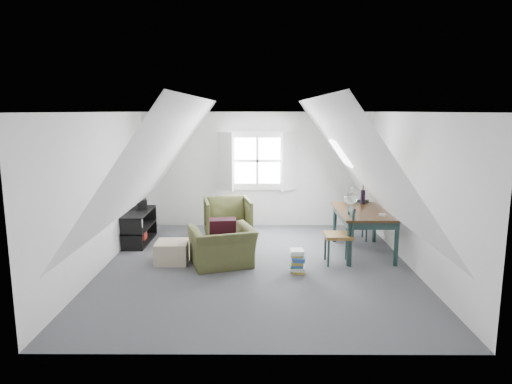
{
  "coord_description": "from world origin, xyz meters",
  "views": [
    {
      "loc": [
        0.02,
        -7.16,
        2.52
      ],
      "look_at": [
        -0.02,
        0.6,
        1.14
      ],
      "focal_mm": 32.0,
      "sensor_mm": 36.0,
      "label": 1
    }
  ],
  "objects_px": {
    "armchair_far": "(228,239)",
    "dining_chair_near": "(340,234)",
    "media_shelf": "(139,229)",
    "ottoman": "(172,252)",
    "dining_table": "(364,216)",
    "magazine_stack": "(297,261)",
    "dining_chair_far": "(357,218)",
    "armchair_near": "(222,266)"
  },
  "relations": [
    {
      "from": "ottoman",
      "to": "dining_chair_near",
      "type": "xyz_separation_m",
      "value": [
        2.81,
        -0.04,
        0.32
      ]
    },
    {
      "from": "ottoman",
      "to": "magazine_stack",
      "type": "bearing_deg",
      "value": -12.87
    },
    {
      "from": "media_shelf",
      "to": "armchair_near",
      "type": "bearing_deg",
      "value": -33.98
    },
    {
      "from": "ottoman",
      "to": "media_shelf",
      "type": "distance_m",
      "value": 1.44
    },
    {
      "from": "media_shelf",
      "to": "ottoman",
      "type": "bearing_deg",
      "value": -49.64
    },
    {
      "from": "armchair_far",
      "to": "armchair_near",
      "type": "bearing_deg",
      "value": -100.12
    },
    {
      "from": "dining_chair_far",
      "to": "dining_chair_near",
      "type": "distance_m",
      "value": 1.52
    },
    {
      "from": "dining_chair_far",
      "to": "dining_chair_near",
      "type": "height_order",
      "value": "dining_chair_near"
    },
    {
      "from": "armchair_near",
      "to": "ottoman",
      "type": "distance_m",
      "value": 0.89
    },
    {
      "from": "armchair_near",
      "to": "dining_chair_far",
      "type": "distance_m",
      "value": 3.0
    },
    {
      "from": "armchair_far",
      "to": "media_shelf",
      "type": "height_order",
      "value": "media_shelf"
    },
    {
      "from": "dining_chair_near",
      "to": "ottoman",
      "type": "bearing_deg",
      "value": -81.44
    },
    {
      "from": "dining_chair_near",
      "to": "media_shelf",
      "type": "xyz_separation_m",
      "value": [
        -3.67,
        1.19,
        -0.22
      ]
    },
    {
      "from": "magazine_stack",
      "to": "dining_chair_far",
      "type": "bearing_deg",
      "value": 54.17
    },
    {
      "from": "armchair_near",
      "to": "dining_table",
      "type": "height_order",
      "value": "dining_table"
    },
    {
      "from": "armchair_near",
      "to": "media_shelf",
      "type": "height_order",
      "value": "media_shelf"
    },
    {
      "from": "dining_table",
      "to": "dining_chair_near",
      "type": "bearing_deg",
      "value": -133.41
    },
    {
      "from": "armchair_near",
      "to": "ottoman",
      "type": "height_order",
      "value": "ottoman"
    },
    {
      "from": "dining_table",
      "to": "media_shelf",
      "type": "relative_size",
      "value": 1.31
    },
    {
      "from": "armchair_near",
      "to": "dining_chair_near",
      "type": "bearing_deg",
      "value": 165.66
    },
    {
      "from": "armchair_far",
      "to": "ottoman",
      "type": "distance_m",
      "value": 1.66
    },
    {
      "from": "armchair_far",
      "to": "dining_table",
      "type": "relative_size",
      "value": 0.58
    },
    {
      "from": "armchair_near",
      "to": "ottoman",
      "type": "xyz_separation_m",
      "value": [
        -0.85,
        0.17,
        0.18
      ]
    },
    {
      "from": "dining_chair_far",
      "to": "media_shelf",
      "type": "xyz_separation_m",
      "value": [
        -4.25,
        -0.21,
        -0.16
      ]
    },
    {
      "from": "armchair_near",
      "to": "media_shelf",
      "type": "distance_m",
      "value": 2.18
    },
    {
      "from": "ottoman",
      "to": "armchair_near",
      "type": "bearing_deg",
      "value": -11.33
    },
    {
      "from": "armchair_far",
      "to": "dining_chair_near",
      "type": "distance_m",
      "value": 2.5
    },
    {
      "from": "ottoman",
      "to": "dining_table",
      "type": "bearing_deg",
      "value": 9.1
    },
    {
      "from": "armchair_near",
      "to": "dining_chair_near",
      "type": "relative_size",
      "value": 1.04
    },
    {
      "from": "armchair_near",
      "to": "media_shelf",
      "type": "xyz_separation_m",
      "value": [
        -1.71,
        1.32,
        0.28
      ]
    },
    {
      "from": "armchair_near",
      "to": "armchair_far",
      "type": "height_order",
      "value": "armchair_far"
    },
    {
      "from": "armchair_near",
      "to": "magazine_stack",
      "type": "xyz_separation_m",
      "value": [
        1.21,
        -0.3,
        0.18
      ]
    },
    {
      "from": "dining_chair_far",
      "to": "media_shelf",
      "type": "height_order",
      "value": "dining_chair_far"
    },
    {
      "from": "ottoman",
      "to": "dining_chair_far",
      "type": "bearing_deg",
      "value": 21.9
    },
    {
      "from": "dining_table",
      "to": "magazine_stack",
      "type": "xyz_separation_m",
      "value": [
        -1.25,
        -1.0,
        -0.5
      ]
    },
    {
      "from": "dining_table",
      "to": "magazine_stack",
      "type": "distance_m",
      "value": 1.68
    },
    {
      "from": "armchair_far",
      "to": "ottoman",
      "type": "relative_size",
      "value": 1.7
    },
    {
      "from": "armchair_far",
      "to": "dining_chair_far",
      "type": "xyz_separation_m",
      "value": [
        2.55,
        -0.05,
        0.44
      ]
    },
    {
      "from": "magazine_stack",
      "to": "dining_chair_near",
      "type": "bearing_deg",
      "value": 30.23
    },
    {
      "from": "armchair_far",
      "to": "media_shelf",
      "type": "relative_size",
      "value": 0.76
    },
    {
      "from": "armchair_near",
      "to": "dining_table",
      "type": "xyz_separation_m",
      "value": [
        2.47,
        0.7,
        0.68
      ]
    },
    {
      "from": "magazine_stack",
      "to": "armchair_near",
      "type": "bearing_deg",
      "value": 166.05
    }
  ]
}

